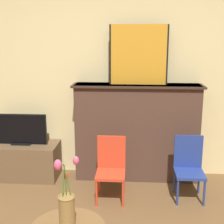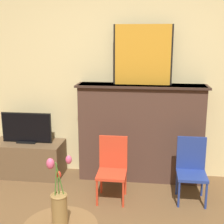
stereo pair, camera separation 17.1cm
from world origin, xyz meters
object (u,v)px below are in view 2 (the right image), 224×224
object	(u,v)px
painting	(143,55)
tv_monitor	(27,128)
chair_red	(112,166)
chair_blue	(191,167)
vase_tulips	(59,204)

from	to	relation	value
painting	tv_monitor	distance (m)	1.70
tv_monitor	chair_red	bearing A→B (deg)	-21.92
painting	tv_monitor	xyz separation A→B (m)	(-1.43, -0.08, -0.91)
tv_monitor	chair_red	distance (m)	1.26
chair_red	chair_blue	world-z (taller)	same
painting	chair_blue	world-z (taller)	painting
painting	chair_blue	xyz separation A→B (m)	(0.56, -0.47, -1.16)
painting	vase_tulips	bearing A→B (deg)	-106.07
chair_blue	painting	bearing A→B (deg)	140.18
tv_monitor	vase_tulips	distance (m)	1.92
tv_monitor	chair_blue	xyz separation A→B (m)	(1.99, -0.39, -0.25)
vase_tulips	tv_monitor	bearing A→B (deg)	118.71
tv_monitor	chair_blue	size ratio (longest dim) A/B	0.93
tv_monitor	chair_blue	world-z (taller)	tv_monitor
painting	chair_red	size ratio (longest dim) A/B	1.01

